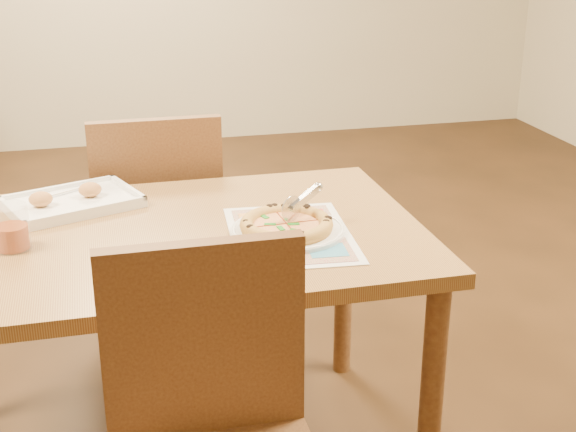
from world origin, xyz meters
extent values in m
cube|color=olive|center=(0.00, 0.00, 0.70)|extent=(1.30, 0.85, 0.04)
cylinder|color=brown|center=(0.59, -0.36, 0.34)|extent=(0.06, 0.06, 0.68)
cylinder|color=brown|center=(0.59, 0.36, 0.34)|extent=(0.06, 0.06, 0.68)
cube|color=brown|center=(0.00, -0.51, 0.68)|extent=(0.42, 0.04, 0.45)
cube|color=brown|center=(0.00, 0.70, 0.45)|extent=(0.42, 0.42, 0.04)
cube|color=brown|center=(0.00, 0.51, 0.68)|extent=(0.42, 0.04, 0.45)
cylinder|color=white|center=(0.28, -0.08, 0.73)|extent=(0.34, 0.34, 0.02)
cylinder|color=gold|center=(0.28, -0.09, 0.74)|extent=(0.23, 0.23, 0.01)
cylinder|color=#E2C77B|center=(0.28, -0.09, 0.75)|extent=(0.20, 0.20, 0.01)
torus|color=gold|center=(0.28, -0.09, 0.75)|extent=(0.24, 0.24, 0.04)
cylinder|color=silver|center=(0.30, -0.08, 0.79)|extent=(0.06, 0.04, 0.07)
cube|color=silver|center=(0.34, -0.05, 0.81)|extent=(0.10, 0.07, 0.05)
cube|color=white|center=(-0.26, 0.26, 0.73)|extent=(0.41, 0.35, 0.02)
cube|color=silver|center=(-0.26, 0.26, 0.74)|extent=(0.15, 0.10, 0.00)
ellipsoid|color=#D9914E|center=(-0.34, 0.23, 0.76)|extent=(0.07, 0.05, 0.04)
ellipsoid|color=#D9914E|center=(-0.21, 0.28, 0.76)|extent=(0.07, 0.05, 0.04)
cylinder|color=maroon|center=(-0.40, -0.01, 0.75)|extent=(0.08, 0.08, 0.06)
cylinder|color=white|center=(-0.40, -0.01, 0.78)|extent=(0.09, 0.09, 0.11)
cube|color=white|center=(0.29, -0.09, 0.72)|extent=(0.34, 0.46, 0.00)
camera|label=1|loc=(-0.18, -1.96, 1.51)|focal=50.00mm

